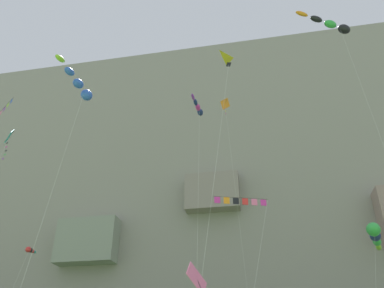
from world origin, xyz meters
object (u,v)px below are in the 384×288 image
kite_diamond_mid_center (198,283)px  kite_windsock_near_cliff (332,25)px  kite_diamond_low_right (6,143)px  kite_delta_far_right (233,68)px  kite_diamond_high_center (226,112)px  kite_windsock_far_left (198,108)px  kite_windsock_upper_mid (30,251)px  kite_windsock_upper_left (79,85)px  kite_windsock_low_center (375,235)px  kite_banner_upper_right (241,207)px

kite_diamond_mid_center → kite_windsock_near_cliff: (12.36, 12.49, 28.11)m
kite_diamond_mid_center → kite_diamond_low_right: size_ratio=0.34×
kite_diamond_mid_center → kite_windsock_near_cliff: kite_windsock_near_cliff is taller
kite_delta_far_right → kite_diamond_high_center: kite_diamond_high_center is taller
kite_diamond_high_center → kite_windsock_far_left: kite_diamond_high_center is taller
kite_diamond_low_right → kite_windsock_far_left: kite_windsock_far_left is taller
kite_windsock_upper_mid → kite_windsock_near_cliff: 39.12m
kite_diamond_low_right → kite_windsock_near_cliff: bearing=12.8°
kite_diamond_mid_center → kite_windsock_upper_left: 17.19m
kite_diamond_mid_center → kite_diamond_low_right: kite_diamond_low_right is taller
kite_diamond_mid_center → kite_windsock_low_center: (11.54, 11.56, 5.20)m
kite_diamond_high_center → kite_windsock_far_left: 8.18m
kite_banner_upper_right → kite_diamond_high_center: bearing=97.6°
kite_windsock_low_center → kite_windsock_far_left: size_ratio=0.41×
kite_diamond_high_center → kite_windsock_upper_left: bearing=-112.4°
kite_delta_far_right → kite_windsock_near_cliff: (10.28, 6.78, 10.04)m
kite_diamond_mid_center → kite_windsock_upper_mid: bearing=140.1°
kite_windsock_upper_left → kite_delta_far_right: bearing=21.4°
kite_windsock_upper_left → kite_windsock_near_cliff: kite_windsock_near_cliff is taller
kite_delta_far_right → kite_windsock_near_cliff: size_ratio=0.72×
kite_diamond_high_center → kite_banner_upper_right: bearing=-82.4°
kite_windsock_upper_mid → kite_windsock_far_left: 23.05m
kite_windsock_upper_mid → kite_diamond_low_right: (3.01, -11.25, 5.92)m
kite_diamond_mid_center → kite_windsock_upper_left: kite_windsock_upper_left is taller
kite_diamond_mid_center → kite_diamond_high_center: size_ratio=0.21×
kite_delta_far_right → kite_diamond_mid_center: size_ratio=3.54×
kite_windsock_far_left → kite_banner_upper_right: bearing=-60.4°
kite_diamond_low_right → kite_windsock_far_left: bearing=35.3°
kite_diamond_low_right → kite_windsock_upper_left: bearing=-27.8°
kite_windsock_upper_left → kite_windsock_upper_mid: bearing=125.9°
kite_windsock_near_cliff → kite_diamond_high_center: bearing=140.1°
kite_windsock_far_left → kite_windsock_near_cliff: bearing=-13.6°
kite_diamond_mid_center → kite_diamond_high_center: bearing=90.3°
kite_windsock_far_left → kite_windsock_low_center: bearing=-17.9°
kite_windsock_upper_left → kite_diamond_mid_center: bearing=-8.7°
kite_banner_upper_right → kite_windsock_far_left: 17.50m
kite_windsock_upper_left → kite_windsock_low_center: size_ratio=1.82×
kite_diamond_low_right → kite_windsock_low_center: kite_diamond_low_right is taller
kite_windsock_upper_mid → kite_windsock_upper_left: 20.70m
kite_diamond_high_center → kite_windsock_near_cliff: 16.44m
kite_diamond_mid_center → kite_windsock_far_left: (-2.64, 16.12, 21.85)m
kite_delta_far_right → kite_banner_upper_right: (-0.21, 2.49, -11.16)m
kite_windsock_upper_left → kite_windsock_low_center: bearing=26.4°
kite_windsock_upper_left → kite_windsock_far_left: size_ratio=0.75×
kite_diamond_low_right → kite_diamond_high_center: bearing=44.9°
kite_windsock_upper_mid → kite_windsock_low_center: size_ratio=1.15×
kite_diamond_mid_center → kite_windsock_upper_left: size_ratio=0.33×
kite_delta_far_right → kite_windsock_low_center: 17.01m
kite_delta_far_right → kite_diamond_high_center: (-2.18, 17.20, 7.57)m
kite_diamond_mid_center → kite_diamond_high_center: 34.39m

